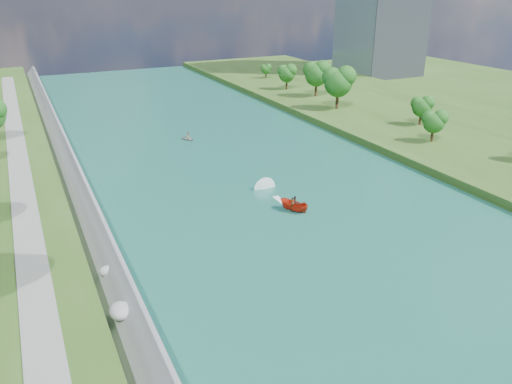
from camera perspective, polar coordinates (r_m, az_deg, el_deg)
ground at (r=61.65m, az=8.10°, el=-5.73°), size 260.00×260.00×0.00m
river_water at (r=77.31m, az=-0.05°, el=0.66°), size 55.00×240.00×0.10m
berm_east at (r=107.07m, az=24.67°, el=5.31°), size 44.00×240.00×1.50m
riprap_bank at (r=69.10m, az=-19.25°, el=-1.93°), size 4.20×236.00×4.14m
riverside_path at (r=69.42m, az=-24.99°, el=-1.14°), size 3.00×200.00×0.10m
trees_east at (r=102.89m, az=17.03°, el=9.12°), size 18.35×137.72×11.89m
motorboat at (r=70.01m, az=3.77°, el=-1.17°), size 3.61×19.04×2.18m
raft at (r=101.34m, az=-7.76°, el=6.15°), size 3.29×3.81×1.60m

